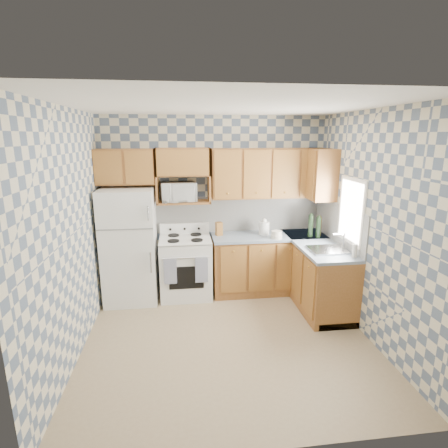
# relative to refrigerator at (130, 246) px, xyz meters

# --- Properties ---
(floor) EXTENTS (3.40, 3.40, 0.00)m
(floor) POSITION_rel_refrigerator_xyz_m (1.27, -1.25, -0.84)
(floor) COLOR #8E7757
(floor) RESTS_ON ground
(back_wall) EXTENTS (3.40, 0.02, 2.70)m
(back_wall) POSITION_rel_refrigerator_xyz_m (1.27, 0.35, 0.51)
(back_wall) COLOR slate
(back_wall) RESTS_ON ground
(right_wall) EXTENTS (0.02, 3.20, 2.70)m
(right_wall) POSITION_rel_refrigerator_xyz_m (2.97, -1.25, 0.51)
(right_wall) COLOR slate
(right_wall) RESTS_ON ground
(backsplash_back) EXTENTS (2.60, 0.02, 0.56)m
(backsplash_back) POSITION_rel_refrigerator_xyz_m (1.68, 0.34, 0.36)
(backsplash_back) COLOR silver
(backsplash_back) RESTS_ON back_wall
(backsplash_right) EXTENTS (0.02, 1.60, 0.56)m
(backsplash_right) POSITION_rel_refrigerator_xyz_m (2.96, -0.45, 0.36)
(backsplash_right) COLOR silver
(backsplash_right) RESTS_ON right_wall
(refrigerator) EXTENTS (0.75, 0.70, 1.68)m
(refrigerator) POSITION_rel_refrigerator_xyz_m (0.00, 0.00, 0.00)
(refrigerator) COLOR white
(refrigerator) RESTS_ON floor
(stove_body) EXTENTS (0.76, 0.65, 0.90)m
(stove_body) POSITION_rel_refrigerator_xyz_m (0.80, 0.03, -0.39)
(stove_body) COLOR white
(stove_body) RESTS_ON floor
(cooktop) EXTENTS (0.76, 0.65, 0.02)m
(cooktop) POSITION_rel_refrigerator_xyz_m (0.80, 0.03, 0.07)
(cooktop) COLOR silver
(cooktop) RESTS_ON stove_body
(backguard) EXTENTS (0.76, 0.08, 0.17)m
(backguard) POSITION_rel_refrigerator_xyz_m (0.80, 0.30, 0.16)
(backguard) COLOR white
(backguard) RESTS_ON cooktop
(dish_towel_left) EXTENTS (0.18, 0.02, 0.38)m
(dish_towel_left) POSITION_rel_refrigerator_xyz_m (0.58, -0.32, -0.30)
(dish_towel_left) COLOR navy
(dish_towel_left) RESTS_ON stove_body
(dish_towel_right) EXTENTS (0.18, 0.02, 0.38)m
(dish_towel_right) POSITION_rel_refrigerator_xyz_m (1.02, -0.32, -0.30)
(dish_towel_right) COLOR navy
(dish_towel_right) RESTS_ON stove_body
(base_cabinets_back) EXTENTS (1.75, 0.60, 0.88)m
(base_cabinets_back) POSITION_rel_refrigerator_xyz_m (2.10, 0.05, -0.40)
(base_cabinets_back) COLOR brown
(base_cabinets_back) RESTS_ON floor
(base_cabinets_right) EXTENTS (0.60, 1.60, 0.88)m
(base_cabinets_right) POSITION_rel_refrigerator_xyz_m (2.67, -0.45, -0.40)
(base_cabinets_right) COLOR brown
(base_cabinets_right) RESTS_ON floor
(countertop_back) EXTENTS (1.77, 0.63, 0.04)m
(countertop_back) POSITION_rel_refrigerator_xyz_m (2.10, 0.05, 0.06)
(countertop_back) COLOR slate
(countertop_back) RESTS_ON base_cabinets_back
(countertop_right) EXTENTS (0.63, 1.60, 0.04)m
(countertop_right) POSITION_rel_refrigerator_xyz_m (2.67, -0.45, 0.06)
(countertop_right) COLOR slate
(countertop_right) RESTS_ON base_cabinets_right
(upper_cabinets_back) EXTENTS (1.75, 0.33, 0.74)m
(upper_cabinets_back) POSITION_rel_refrigerator_xyz_m (2.10, 0.19, 1.01)
(upper_cabinets_back) COLOR brown
(upper_cabinets_back) RESTS_ON back_wall
(upper_cabinets_fridge) EXTENTS (0.82, 0.33, 0.50)m
(upper_cabinets_fridge) POSITION_rel_refrigerator_xyz_m (-0.02, 0.19, 1.13)
(upper_cabinets_fridge) COLOR brown
(upper_cabinets_fridge) RESTS_ON back_wall
(upper_cabinets_right) EXTENTS (0.33, 0.70, 0.74)m
(upper_cabinets_right) POSITION_rel_refrigerator_xyz_m (2.81, 0.00, 1.01)
(upper_cabinets_right) COLOR brown
(upper_cabinets_right) RESTS_ON right_wall
(microwave_shelf) EXTENTS (0.80, 0.33, 0.03)m
(microwave_shelf) POSITION_rel_refrigerator_xyz_m (0.80, 0.19, 0.60)
(microwave_shelf) COLOR brown
(microwave_shelf) RESTS_ON back_wall
(microwave) EXTENTS (0.56, 0.43, 0.28)m
(microwave) POSITION_rel_refrigerator_xyz_m (0.72, 0.18, 0.75)
(microwave) COLOR white
(microwave) RESTS_ON microwave_shelf
(sink) EXTENTS (0.48, 0.40, 0.03)m
(sink) POSITION_rel_refrigerator_xyz_m (2.67, -0.80, 0.09)
(sink) COLOR #B7B7BC
(sink) RESTS_ON countertop_right
(window) EXTENTS (0.02, 0.66, 0.86)m
(window) POSITION_rel_refrigerator_xyz_m (2.96, -0.80, 0.61)
(window) COLOR white
(window) RESTS_ON right_wall
(bottle_0) EXTENTS (0.07, 0.07, 0.33)m
(bottle_0) POSITION_rel_refrigerator_xyz_m (2.68, -0.13, 0.25)
(bottle_0) COLOR black
(bottle_0) RESTS_ON countertop_back
(bottle_1) EXTENTS (0.07, 0.07, 0.31)m
(bottle_1) POSITION_rel_refrigerator_xyz_m (2.78, -0.19, 0.24)
(bottle_1) COLOR black
(bottle_1) RESTS_ON countertop_back
(bottle_2) EXTENTS (0.07, 0.07, 0.29)m
(bottle_2) POSITION_rel_refrigerator_xyz_m (2.83, -0.09, 0.22)
(bottle_2) COLOR #5F2A09
(bottle_2) RESTS_ON countertop_back
(knife_block) EXTENTS (0.11, 0.11, 0.20)m
(knife_block) POSITION_rel_refrigerator_xyz_m (1.32, 0.11, 0.18)
(knife_block) COLOR brown
(knife_block) RESTS_ON countertop_back
(electric_kettle) EXTENTS (0.16, 0.16, 0.20)m
(electric_kettle) POSITION_rel_refrigerator_xyz_m (2.02, 0.07, 0.18)
(electric_kettle) COLOR white
(electric_kettle) RESTS_ON countertop_back
(food_containers) EXTENTS (0.17, 0.17, 0.11)m
(food_containers) POSITION_rel_refrigerator_xyz_m (2.15, -0.16, 0.14)
(food_containers) COLOR beige
(food_containers) RESTS_ON countertop_back
(soap_bottle) EXTENTS (0.06, 0.06, 0.17)m
(soap_bottle) POSITION_rel_refrigerator_xyz_m (2.89, -1.10, 0.17)
(soap_bottle) COLOR beige
(soap_bottle) RESTS_ON countertop_right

